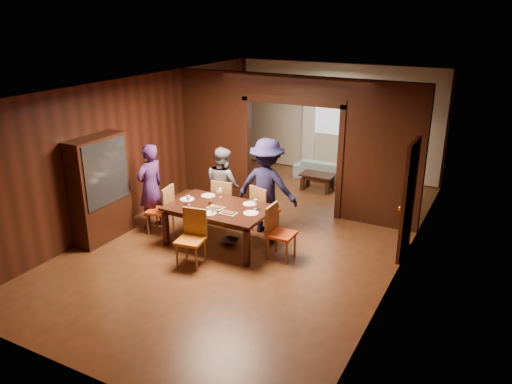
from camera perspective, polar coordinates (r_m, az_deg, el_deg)
The scene contains 32 objects.
floor at distance 9.80m, azimuth 0.17°, elevation -4.88°, with size 9.00×9.00×0.00m, color #4B2D15.
ceiling at distance 8.97m, azimuth 0.18°, elevation 12.15°, with size 5.50×9.00×0.02m, color silver.
room_walls at distance 10.91m, azimuth 4.80°, elevation 6.07°, with size 5.52×9.01×2.90m.
person_purple at distance 10.04m, azimuth -11.97°, elevation 0.59°, with size 0.63×0.41×1.73m, color #3F205F.
person_grey at distance 10.13m, azimuth -3.82°, elevation 0.77°, with size 0.77×0.60×1.59m, color slate.
person_navy at distance 9.63m, azimuth 1.27°, elevation 0.68°, with size 1.21×0.70×1.88m, color #19183D.
sofa at distance 12.99m, azimuth 8.37°, elevation 2.51°, with size 1.75×0.69×0.51m, color #90BCBD.
serving_bowl at distance 9.14m, azimuth -3.10°, elevation -1.37°, with size 0.32×0.32×0.08m, color black.
dining_table at distance 9.29m, azimuth -4.18°, elevation -3.85°, with size 1.87×1.16×0.76m, color black.
coffee_table at distance 12.23m, azimuth 7.03°, elevation 1.16°, with size 0.80×0.50×0.40m, color black.
chair_left at distance 9.90m, azimuth -10.94°, elevation -1.95°, with size 0.44×0.44×0.97m, color #ED5416, non-canonical shape.
chair_right at distance 8.74m, azimuth 2.95°, elevation -4.67°, with size 0.44×0.44×0.97m, color red, non-canonical shape.
chair_far_l at distance 10.14m, azimuth -3.44°, elevation -1.07°, with size 0.44×0.44×0.97m, color #D54E14, non-canonical shape.
chair_far_r at distance 9.76m, azimuth 1.09°, elevation -1.90°, with size 0.44×0.44×0.97m, color orange, non-canonical shape.
chair_near at distance 8.58m, azimuth -7.50°, elevation -5.32°, with size 0.44×0.44×0.97m, color orange, non-canonical shape.
hutch at distance 9.73m, azimuth -17.40°, elevation 0.31°, with size 0.40×1.20×2.00m, color black.
door_right at distance 9.04m, azimuth 17.05°, elevation -0.83°, with size 0.06×0.90×2.10m, color black.
window_far at distance 13.21m, azimuth 9.27°, elevation 9.22°, with size 1.20×0.03×1.30m, color silver.
curtain_left at distance 13.51m, azimuth 6.07°, elevation 7.66°, with size 0.35×0.06×2.40m, color white.
curtain_right at distance 13.05m, azimuth 12.23°, elevation 6.87°, with size 0.35×0.06×2.40m, color white.
plate_left at distance 9.54m, azimuth -7.88°, elevation -0.82°, with size 0.27×0.27×0.01m, color white.
plate_far_l at distance 9.68m, azimuth -5.48°, elevation -0.41°, with size 0.27×0.27×0.01m, color silver.
plate_far_r at distance 9.23m, azimuth -0.67°, elevation -1.36°, with size 0.27×0.27×0.01m, color silver.
plate_right at distance 8.81m, azimuth -0.59°, elevation -2.43°, with size 0.27×0.27×0.01m, color white.
plate_near at distance 8.85m, azimuth -5.42°, elevation -2.43°, with size 0.27×0.27×0.01m, color silver.
platter_a at distance 9.07m, azimuth -4.62°, elevation -1.75°, with size 0.30×0.20×0.04m, color gray.
platter_b at distance 8.80m, azimuth -3.19°, elevation -2.40°, with size 0.30×0.20×0.04m, color gray.
wineglass_left at distance 9.25m, azimuth -7.74°, elevation -0.93°, with size 0.08×0.08×0.18m, color white, non-canonical shape.
wineglass_far at distance 9.58m, azimuth -4.11°, elevation -0.05°, with size 0.08×0.08×0.18m, color silver, non-canonical shape.
wineglass_right at distance 8.98m, azimuth -0.04°, elevation -1.40°, with size 0.08×0.08×0.18m, color white, non-canonical shape.
tumbler at distance 8.84m, azimuth -5.00°, elevation -1.99°, with size 0.07×0.07×0.14m, color white.
condiment_jar at distance 9.17m, azimuth -5.24°, elevation -1.25°, with size 0.08×0.08×0.11m, color #471D10, non-canonical shape.
Camera 1 is at (4.12, -7.87, 4.15)m, focal length 35.00 mm.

